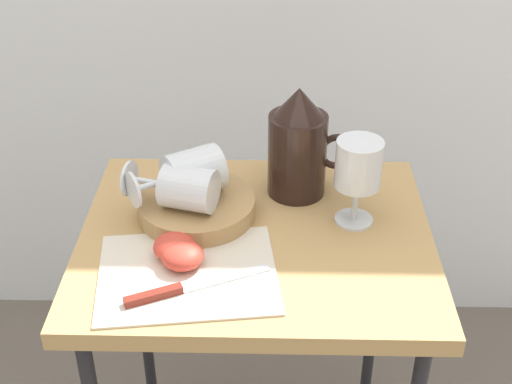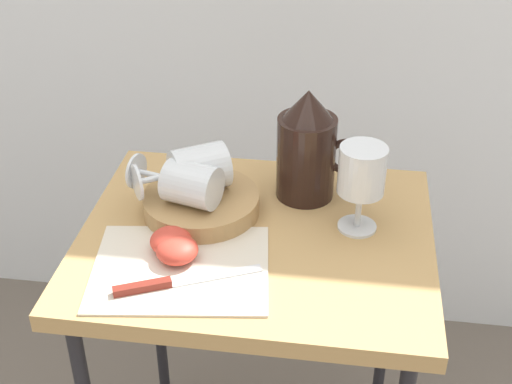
% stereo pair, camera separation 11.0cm
% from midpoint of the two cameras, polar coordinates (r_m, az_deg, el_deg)
% --- Properties ---
extents(table, '(0.57, 0.48, 0.70)m').
position_cam_midpoint_polar(table, '(1.19, -2.66, -6.21)').
color(table, tan).
rests_on(table, ground_plane).
extents(linen_napkin, '(0.29, 0.24, 0.00)m').
position_cam_midpoint_polar(linen_napkin, '(1.07, -8.51, -6.65)').
color(linen_napkin, beige).
rests_on(linen_napkin, table).
extents(basket_tray, '(0.20, 0.20, 0.03)m').
position_cam_midpoint_polar(basket_tray, '(1.18, -7.47, -1.33)').
color(basket_tray, '#AD8451').
rests_on(basket_tray, table).
extents(pitcher, '(0.15, 0.10, 0.20)m').
position_cam_midpoint_polar(pitcher, '(1.21, 0.83, 3.21)').
color(pitcher, black).
rests_on(pitcher, table).
extents(wine_glass_upright, '(0.08, 0.08, 0.15)m').
position_cam_midpoint_polar(wine_glass_upright, '(1.12, 5.52, 1.82)').
color(wine_glass_upright, silver).
rests_on(wine_glass_upright, table).
extents(wine_glass_tipped_near, '(0.16, 0.10, 0.07)m').
position_cam_midpoint_polar(wine_glass_tipped_near, '(1.14, -8.45, 0.24)').
color(wine_glass_tipped_near, silver).
rests_on(wine_glass_tipped_near, basket_tray).
extents(wine_glass_tipped_far, '(0.17, 0.14, 0.08)m').
position_cam_midpoint_polar(wine_glass_tipped_far, '(1.17, -7.94, 1.46)').
color(wine_glass_tipped_far, silver).
rests_on(wine_glass_tipped_far, basket_tray).
extents(apple_half_left, '(0.07, 0.07, 0.04)m').
position_cam_midpoint_polar(apple_half_left, '(1.09, -9.51, -4.48)').
color(apple_half_left, '#CC3D2D').
rests_on(apple_half_left, linen_napkin).
extents(apple_half_right, '(0.07, 0.07, 0.04)m').
position_cam_midpoint_polar(apple_half_right, '(1.07, -8.90, -5.20)').
color(apple_half_right, '#CC3D2D').
rests_on(apple_half_right, linen_napkin).
extents(knife, '(0.21, 0.10, 0.01)m').
position_cam_midpoint_polar(knife, '(1.03, -9.49, -7.94)').
color(knife, silver).
rests_on(knife, linen_napkin).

